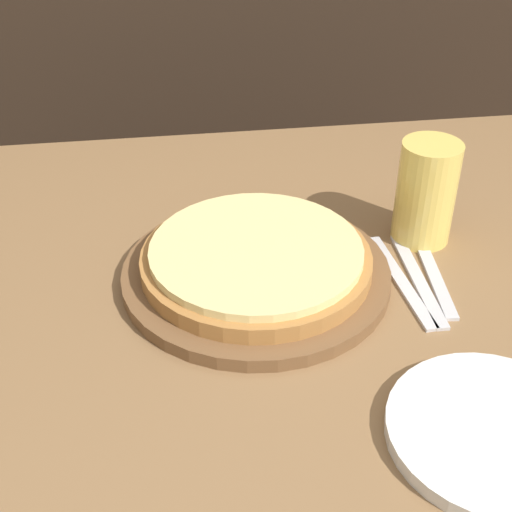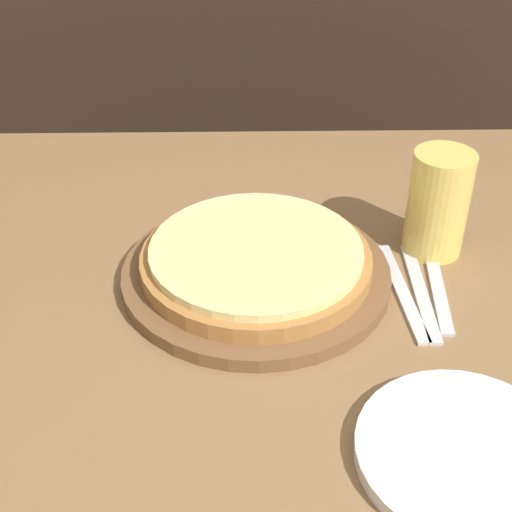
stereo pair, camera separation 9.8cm
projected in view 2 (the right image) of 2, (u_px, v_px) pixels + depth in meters
dining_table at (285, 447)px, 1.20m from camera, size 1.16×0.97×0.71m
pizza_on_board at (256, 265)px, 0.99m from camera, size 0.37×0.37×0.06m
beer_glass at (439, 199)px, 1.02m from camera, size 0.09×0.09×0.16m
dinner_plate at (466, 454)px, 0.74m from camera, size 0.23×0.23×0.02m
fork at (402, 291)px, 0.98m from camera, size 0.04×0.22×0.00m
dinner_knife at (420, 291)px, 0.98m from camera, size 0.02×0.22×0.00m
spoon at (438, 291)px, 0.98m from camera, size 0.04×0.19×0.00m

